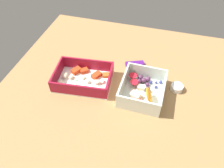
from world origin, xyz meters
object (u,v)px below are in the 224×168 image
at_px(pasta_container, 83,79).
at_px(candy_bar, 135,64).
at_px(paper_cup_liner, 177,88).
at_px(fruit_bowl, 142,89).

relative_size(pasta_container, candy_bar, 2.93).
distance_m(pasta_container, paper_cup_liner, 0.32).
relative_size(fruit_bowl, candy_bar, 2.32).
bearing_deg(candy_bar, pasta_container, -139.32).
relative_size(pasta_container, paper_cup_liner, 4.96).
bearing_deg(paper_cup_liner, candy_bar, 152.76).
height_order(fruit_bowl, paper_cup_liner, fruit_bowl).
distance_m(candy_bar, paper_cup_liner, 0.18).
bearing_deg(fruit_bowl, pasta_container, -179.44).
distance_m(pasta_container, fruit_bowl, 0.21).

